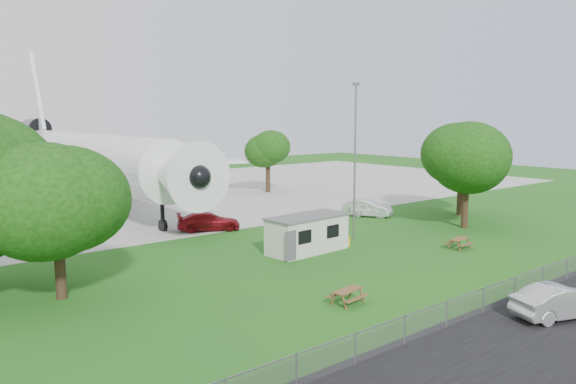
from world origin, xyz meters
TOP-DOWN VIEW (x-y plane):
  - ground at (0.00, 0.00)m, footprint 160.00×160.00m
  - asphalt_strip at (0.00, -13.00)m, footprint 120.00×8.00m
  - concrete_apron at (0.00, 38.00)m, footprint 120.00×46.00m
  - airliner at (-2.00, 35.86)m, footprint 46.36×47.73m
  - site_cabin at (2.68, 5.43)m, footprint 6.83×3.07m
  - picnic_west at (-3.10, -4.28)m, footprint 1.98×1.73m
  - picnic_east at (11.83, -0.94)m, footprint 1.96×1.70m
  - fence at (0.00, -9.50)m, footprint 58.00×0.04m
  - lamp_mast at (8.20, 6.20)m, footprint 0.16×0.16m
  - tree_west_small at (-14.25, 6.00)m, footprint 7.09×7.09m
  - tree_east_front at (18.80, 3.22)m, footprint 7.74×7.74m
  - tree_east_back at (23.93, 7.13)m, footprint 6.93×6.93m
  - tree_far_apron at (19.30, 31.81)m, footprint 5.15×5.15m
  - car_centre_sedan at (3.35, -12.22)m, footprint 5.15×3.31m
  - car_ne_hatch at (16.48, 12.02)m, footprint 3.49×4.00m
  - car_ne_sedan at (16.62, 12.52)m, footprint 3.42×4.96m
  - car_apron_van at (1.09, 16.26)m, footprint 5.68×4.20m

SIDE VIEW (x-z plane):
  - ground at x=0.00m, z-range 0.00..0.00m
  - picnic_west at x=-3.10m, z-range -0.38..0.38m
  - picnic_east at x=11.83m, z-range -0.38..0.38m
  - fence at x=0.00m, z-range -0.65..0.65m
  - asphalt_strip at x=0.00m, z-range 0.00..0.02m
  - concrete_apron at x=0.00m, z-range 0.00..0.03m
  - car_ne_hatch at x=16.48m, z-range 0.00..1.30m
  - car_apron_van at x=1.09m, z-range 0.00..1.53m
  - car_ne_sedan at x=16.62m, z-range 0.00..1.55m
  - car_centre_sedan at x=3.35m, z-range 0.00..1.60m
  - site_cabin at x=2.68m, z-range 0.00..2.62m
  - tree_west_small at x=-14.25m, z-range 0.70..9.21m
  - airliner at x=-2.00m, z-range -3.57..14.11m
  - tree_east_back at x=23.93m, z-range 1.02..10.03m
  - tree_far_apron at x=19.30m, z-range 1.48..9.64m
  - tree_east_front at x=18.80m, z-range 0.96..10.64m
  - lamp_mast at x=8.20m, z-range 0.00..12.00m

